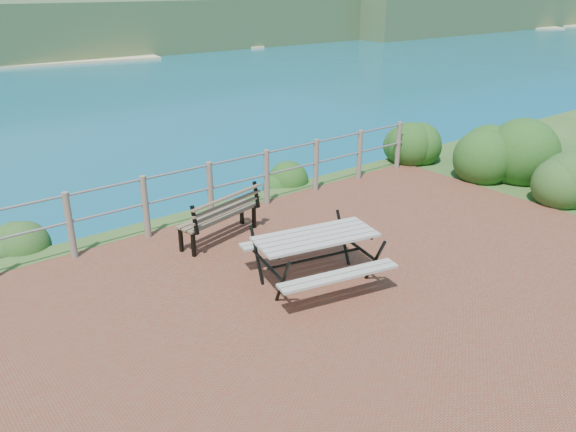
% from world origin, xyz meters
% --- Properties ---
extents(ground, '(10.00, 7.00, 0.12)m').
position_xyz_m(ground, '(0.00, 0.00, 0.00)').
color(ground, brown).
rests_on(ground, ground).
extents(safety_railing, '(9.40, 0.10, 1.00)m').
position_xyz_m(safety_railing, '(0.00, 3.35, 0.57)').
color(safety_railing, '#6B5B4C').
rests_on(safety_railing, ground).
extents(picnic_table, '(1.69, 1.35, 0.67)m').
position_xyz_m(picnic_table, '(-0.02, 0.66, 0.43)').
color(picnic_table, gray).
rests_on(picnic_table, ground).
extents(park_bench, '(1.47, 0.68, 0.80)m').
position_xyz_m(park_bench, '(-0.32, 2.59, 0.53)').
color(park_bench, brown).
rests_on(park_bench, ground).
extents(shrub_right_front, '(1.53, 1.53, 2.17)m').
position_xyz_m(shrub_right_front, '(5.75, 1.83, 0.00)').
color(shrub_right_front, '#1B4615').
rests_on(shrub_right_front, ground).
extents(shrub_right_edge, '(1.03, 1.03, 1.47)m').
position_xyz_m(shrub_right_edge, '(5.33, 3.45, 0.00)').
color(shrub_right_edge, '#1B4615').
rests_on(shrub_right_edge, ground).
extents(shrub_lip_west, '(0.80, 0.80, 0.55)m').
position_xyz_m(shrub_lip_west, '(-2.91, 4.21, 0.00)').
color(shrub_lip_west, '#284F1D').
rests_on(shrub_lip_west, ground).
extents(shrub_lip_east, '(0.84, 0.84, 0.60)m').
position_xyz_m(shrub_lip_east, '(2.14, 4.17, 0.00)').
color(shrub_lip_east, '#1B4615').
rests_on(shrub_lip_east, ground).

